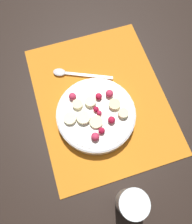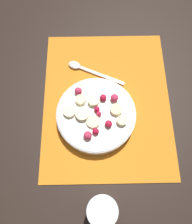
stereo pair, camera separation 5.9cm
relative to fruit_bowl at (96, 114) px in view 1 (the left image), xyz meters
name	(u,v)px [view 1 (the left image)]	position (x,y,z in m)	size (l,w,h in m)	color
ground_plane	(101,99)	(0.05, -0.03, -0.03)	(3.00, 3.00, 0.00)	black
placemat	(101,99)	(0.05, -0.03, -0.02)	(0.47, 0.38, 0.01)	orange
fruit_bowl	(96,114)	(0.00, 0.00, 0.00)	(0.22, 0.22, 0.06)	white
spoon	(71,73)	(0.16, 0.03, -0.02)	(0.09, 0.18, 0.01)	silver
drinking_glass	(131,203)	(-0.24, -0.01, 0.02)	(0.07, 0.07, 0.10)	white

